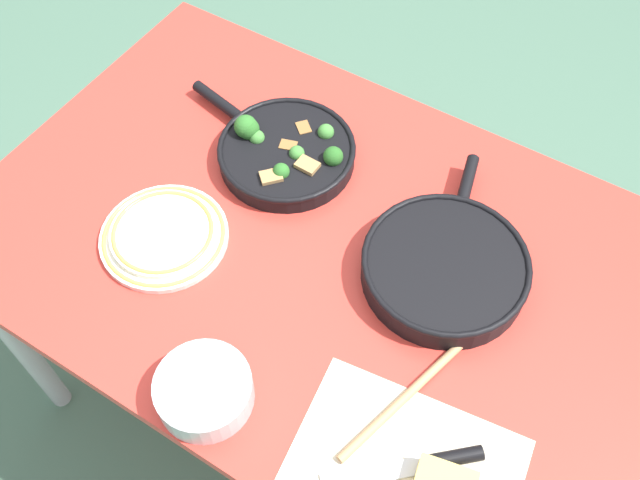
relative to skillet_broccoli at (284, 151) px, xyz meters
The scene contains 9 objects.
ground_plane 0.81m from the skillet_broccoli, 39.61° to the right, with size 14.00×14.00×0.00m, color #476B56.
dining_table_red 0.25m from the skillet_broccoli, 39.61° to the right, with size 1.32×0.86×0.75m.
skillet_broccoli is the anchor object (origin of this frame).
skillet_eggs 0.40m from the skillet_broccoli, 11.49° to the right, with size 0.30×0.41×0.06m.
wooden_spoon 0.53m from the skillet_broccoli, 26.74° to the right, with size 0.13×0.38×0.02m.
parchment_sheet 0.65m from the skillet_broccoli, 39.90° to the right, with size 0.37×0.28×0.00m.
grater_knife 0.66m from the skillet_broccoli, 37.41° to the right, with size 0.20×0.19×0.02m.
dinner_plate_stack 0.29m from the skillet_broccoli, 106.26° to the right, with size 0.24×0.24×0.03m.
prep_bowl_steel 0.52m from the skillet_broccoli, 70.91° to the right, with size 0.16×0.16×0.06m.
Camera 1 is at (0.39, -0.63, 1.85)m, focal length 40.00 mm.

